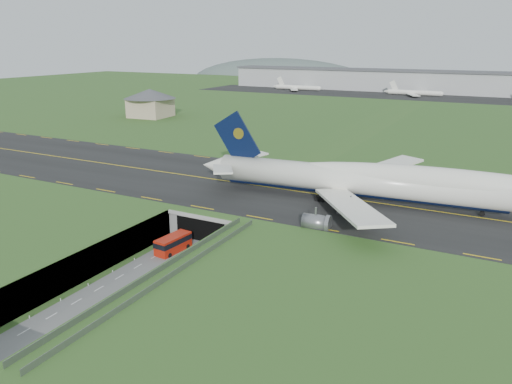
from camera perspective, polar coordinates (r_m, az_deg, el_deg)
The scene contains 10 objects.
ground at distance 101.10m, azimuth -8.87°, elevation -7.17°, with size 900.00×900.00×0.00m, color #305A24.
airfield_deck at distance 99.93m, azimuth -8.95°, elevation -5.60°, with size 800.00×800.00×6.00m, color gray.
trench_road at distance 95.73m, azimuth -11.55°, elevation -8.68°, with size 12.00×75.00×0.20m, color slate.
taxiway at distance 125.35m, azimuth -0.07°, elevation 0.75°, with size 800.00×44.00×0.18m, color black.
tunnel_portal at distance 112.70m, azimuth -3.93°, elevation -2.62°, with size 17.00×22.30×6.00m.
guideway at distance 79.09m, azimuth -10.80°, elevation -10.12°, with size 3.00×53.00×7.05m.
jumbo_jet at distance 112.64m, azimuth 14.65°, elevation 1.07°, with size 91.04×59.00×19.58m.
shuttle_tram at distance 102.16m, azimuth -9.45°, elevation -5.83°, with size 3.86×8.44×3.32m.
service_building at distance 246.66m, azimuth -12.00°, elevation 10.20°, with size 26.39×26.39×13.37m.
cargo_terminal at distance 378.21m, azimuth 19.46°, elevation 11.81°, with size 320.00×67.00×15.60m.
Camera 1 is at (56.03, -73.65, 40.72)m, focal length 35.00 mm.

